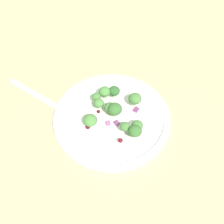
{
  "coord_description": "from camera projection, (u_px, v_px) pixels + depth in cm",
  "views": [
    {
      "loc": [
        34.43,
        -10.67,
        49.67
      ],
      "look_at": [
        0.95,
        2.4,
        2.7
      ],
      "focal_mm": 44.97,
      "sensor_mm": 36.0,
      "label": 1
    }
  ],
  "objects": [
    {
      "name": "plate",
      "position": [
        112.0,
        117.0,
        0.61
      ],
      "size": [
        25.23,
        25.23,
        1.7
      ],
      "color": "white",
      "rests_on": "ground_plane"
    },
    {
      "name": "broccoli_floret_8",
      "position": [
        99.0,
        103.0,
        0.6
      ],
      "size": [
        2.2,
        2.2,
        2.23
      ],
      "color": "#ADD18E",
      "rests_on": "plate"
    },
    {
      "name": "dressing_pool",
      "position": [
        112.0,
        116.0,
        0.6
      ],
      "size": [
        14.63,
        14.63,
        0.2
      ],
      "primitive_type": "cylinder",
      "color": "white",
      "rests_on": "plate"
    },
    {
      "name": "cranberry_4",
      "position": [
        121.0,
        140.0,
        0.55
      ],
      "size": [
        0.95,
        0.95,
        0.95
      ],
      "primitive_type": "sphere",
      "color": "maroon",
      "rests_on": "plate"
    },
    {
      "name": "onion_bit_3",
      "position": [
        138.0,
        132.0,
        0.58
      ],
      "size": [
        1.48,
        1.56,
        0.55
      ],
      "primitive_type": "cube",
      "rotation": [
        0.0,
        0.0,
        2.68
      ],
      "color": "#A35B93",
      "rests_on": "plate"
    },
    {
      "name": "broccoli_floret_3",
      "position": [
        105.0,
        92.0,
        0.62
      ],
      "size": [
        2.63,
        2.63,
        2.67
      ],
      "color": "#9EC684",
      "rests_on": "plate"
    },
    {
      "name": "onion_bit_2",
      "position": [
        136.0,
        110.0,
        0.61
      ],
      "size": [
        1.61,
        1.7,
        0.4
      ],
      "primitive_type": "cube",
      "rotation": [
        0.0,
        0.0,
        2.17
      ],
      "color": "#843D75",
      "rests_on": "plate"
    },
    {
      "name": "broccoli_floret_0",
      "position": [
        137.0,
        126.0,
        0.57
      ],
      "size": [
        2.42,
        2.42,
        2.45
      ],
      "color": "#ADD18E",
      "rests_on": "plate"
    },
    {
      "name": "broccoli_floret_5",
      "position": [
        110.0,
        107.0,
        0.6
      ],
      "size": [
        2.45,
        2.45,
        2.48
      ],
      "color": "#8EB77A",
      "rests_on": "plate"
    },
    {
      "name": "broccoli_floret_7",
      "position": [
        96.0,
        97.0,
        0.61
      ],
      "size": [
        1.99,
        1.99,
        2.02
      ],
      "color": "#ADD18E",
      "rests_on": "plate"
    },
    {
      "name": "fork",
      "position": [
        44.0,
        99.0,
        0.65
      ],
      "size": [
        16.35,
        12.01,
        0.5
      ],
      "color": "silver",
      "rests_on": "ground_plane"
    },
    {
      "name": "cranberry_1",
      "position": [
        108.0,
        90.0,
        0.64
      ],
      "size": [
        0.84,
        0.84,
        0.84
      ],
      "primitive_type": "sphere",
      "color": "maroon",
      "rests_on": "plate"
    },
    {
      "name": "broccoli_floret_9",
      "position": [
        115.0,
        109.0,
        0.58
      ],
      "size": [
        2.99,
        2.99,
        3.02
      ],
      "color": "#9EC684",
      "rests_on": "plate"
    },
    {
      "name": "broccoli_floret_1",
      "position": [
        135.0,
        131.0,
        0.55
      ],
      "size": [
        2.7,
        2.7,
        2.73
      ],
      "color": "#8EB77A",
      "rests_on": "plate"
    },
    {
      "name": "onion_bit_1",
      "position": [
        117.0,
        123.0,
        0.59
      ],
      "size": [
        1.16,
        1.02,
        0.53
      ],
      "primitive_type": "cube",
      "rotation": [
        0.0,
        0.0,
        0.17
      ],
      "color": "#843D75",
      "rests_on": "plate"
    },
    {
      "name": "broccoli_floret_6",
      "position": [
        135.0,
        99.0,
        0.6
      ],
      "size": [
        2.85,
        2.85,
        2.88
      ],
      "color": "#9EC684",
      "rests_on": "plate"
    },
    {
      "name": "cranberry_0",
      "position": [
        88.0,
        127.0,
        0.58
      ],
      "size": [
        0.92,
        0.92,
        0.92
      ],
      "primitive_type": "sphere",
      "color": "#4C0A14",
      "rests_on": "plate"
    },
    {
      "name": "cranberry_5",
      "position": [
        140.0,
        123.0,
        0.59
      ],
      "size": [
        0.89,
        0.89,
        0.89
      ],
      "primitive_type": "sphere",
      "color": "#4C0A14",
      "rests_on": "plate"
    },
    {
      "name": "cranberry_3",
      "position": [
        100.0,
        111.0,
        0.61
      ],
      "size": [
        0.74,
        0.74,
        0.74
      ],
      "primitive_type": "sphere",
      "color": "#4C0A14",
      "rests_on": "plate"
    },
    {
      "name": "broccoli_floret_2",
      "position": [
        114.0,
        91.0,
        0.62
      ],
      "size": [
        2.54,
        2.54,
        2.57
      ],
      "color": "#ADD18E",
      "rests_on": "plate"
    },
    {
      "name": "cranberry_2",
      "position": [
        101.0,
        103.0,
        0.61
      ],
      "size": [
        0.94,
        0.94,
        0.94
      ],
      "primitive_type": "sphere",
      "color": "maroon",
      "rests_on": "plate"
    },
    {
      "name": "onion_bit_0",
      "position": [
        108.0,
        123.0,
        0.58
      ],
      "size": [
        1.19,
        1.02,
        0.33
      ],
      "primitive_type": "cube",
      "rotation": [
        0.0,
        0.0,
        3.0
      ],
      "color": "#A35B93",
      "rests_on": "plate"
    },
    {
      "name": "broccoli_floret_4",
      "position": [
        125.0,
        127.0,
        0.56
      ],
      "size": [
        2.07,
        2.07,
        2.1
      ],
      "color": "#8EB77A",
      "rests_on": "plate"
    },
    {
      "name": "broccoli_floret_10",
      "position": [
        90.0,
        120.0,
        0.57
      ],
      "size": [
        2.89,
        2.89,
        2.93
      ],
      "color": "#9EC684",
      "rests_on": "plate"
    },
    {
      "name": "ground_plane",
      "position": [
        100.0,
        122.0,
        0.62
      ],
      "size": [
        180.0,
        180.0,
        2.0
      ],
      "primitive_type": "cube",
      "color": "tan"
    }
  ]
}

